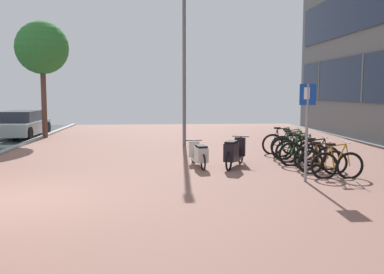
{
  "coord_description": "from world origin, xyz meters",
  "views": [
    {
      "loc": [
        3.19,
        -8.54,
        2.18
      ],
      "look_at": [
        3.97,
        1.62,
        1.09
      ],
      "focal_mm": 39.81,
      "sensor_mm": 36.0,
      "label": 1
    }
  ],
  "objects_px": {
    "street_tree": "(42,48)",
    "lamp_post": "(184,58)",
    "bicycle_rack_00": "(337,165)",
    "bicycle_rack_06": "(292,146)",
    "scooter_near": "(233,153)",
    "bicycle_rack_01": "(322,162)",
    "parked_car_far": "(22,124)",
    "bicycle_rack_05": "(294,149)",
    "bicycle_rack_03": "(303,154)",
    "bicycle_rack_07": "(282,144)",
    "bicycle_rack_04": "(298,151)",
    "parking_sign": "(307,121)",
    "bicycle_rack_02": "(317,158)",
    "scooter_mid": "(199,155)"
  },
  "relations": [
    {
      "from": "bicycle_rack_01",
      "to": "parked_car_far",
      "type": "height_order",
      "value": "parked_car_far"
    },
    {
      "from": "bicycle_rack_00",
      "to": "parked_car_far",
      "type": "distance_m",
      "value": 15.48
    },
    {
      "from": "bicycle_rack_03",
      "to": "bicycle_rack_05",
      "type": "distance_m",
      "value": 1.21
    },
    {
      "from": "parking_sign",
      "to": "street_tree",
      "type": "bearing_deg",
      "value": 129.95
    },
    {
      "from": "bicycle_rack_01",
      "to": "scooter_near",
      "type": "bearing_deg",
      "value": 152.64
    },
    {
      "from": "bicycle_rack_07",
      "to": "scooter_near",
      "type": "relative_size",
      "value": 0.82
    },
    {
      "from": "street_tree",
      "to": "lamp_post",
      "type": "bearing_deg",
      "value": -29.18
    },
    {
      "from": "bicycle_rack_05",
      "to": "bicycle_rack_07",
      "type": "height_order",
      "value": "bicycle_rack_07"
    },
    {
      "from": "bicycle_rack_06",
      "to": "scooter_near",
      "type": "distance_m",
      "value": 2.98
    },
    {
      "from": "parking_sign",
      "to": "bicycle_rack_05",
      "type": "bearing_deg",
      "value": 76.99
    },
    {
      "from": "bicycle_rack_06",
      "to": "parking_sign",
      "type": "distance_m",
      "value": 4.14
    },
    {
      "from": "bicycle_rack_05",
      "to": "lamp_post",
      "type": "relative_size",
      "value": 0.23
    },
    {
      "from": "bicycle_rack_00",
      "to": "bicycle_rack_02",
      "type": "bearing_deg",
      "value": 93.07
    },
    {
      "from": "bicycle_rack_03",
      "to": "bicycle_rack_07",
      "type": "xyz_separation_m",
      "value": [
        0.1,
        2.41,
        0.0
      ]
    },
    {
      "from": "bicycle_rack_00",
      "to": "bicycle_rack_02",
      "type": "height_order",
      "value": "bicycle_rack_02"
    },
    {
      "from": "bicycle_rack_06",
      "to": "bicycle_rack_07",
      "type": "distance_m",
      "value": 0.62
    },
    {
      "from": "bicycle_rack_00",
      "to": "lamp_post",
      "type": "relative_size",
      "value": 0.21
    },
    {
      "from": "bicycle_rack_04",
      "to": "street_tree",
      "type": "distance_m",
      "value": 13.17
    },
    {
      "from": "bicycle_rack_00",
      "to": "street_tree",
      "type": "xyz_separation_m",
      "value": [
        -9.9,
        10.45,
        3.85
      ]
    },
    {
      "from": "parking_sign",
      "to": "scooter_mid",
      "type": "bearing_deg",
      "value": 138.26
    },
    {
      "from": "lamp_post",
      "to": "bicycle_rack_04",
      "type": "bearing_deg",
      "value": -53.83
    },
    {
      "from": "bicycle_rack_03",
      "to": "bicycle_rack_07",
      "type": "height_order",
      "value": "bicycle_rack_07"
    },
    {
      "from": "bicycle_rack_01",
      "to": "lamp_post",
      "type": "bearing_deg",
      "value": 117.9
    },
    {
      "from": "scooter_near",
      "to": "bicycle_rack_03",
      "type": "bearing_deg",
      "value": 1.9
    },
    {
      "from": "bicycle_rack_02",
      "to": "street_tree",
      "type": "height_order",
      "value": "street_tree"
    },
    {
      "from": "bicycle_rack_07",
      "to": "scooter_mid",
      "type": "xyz_separation_m",
      "value": [
        -3.14,
        -2.35,
        0.01
      ]
    },
    {
      "from": "bicycle_rack_00",
      "to": "bicycle_rack_05",
      "type": "relative_size",
      "value": 0.95
    },
    {
      "from": "bicycle_rack_00",
      "to": "bicycle_rack_03",
      "type": "distance_m",
      "value": 1.82
    },
    {
      "from": "parking_sign",
      "to": "lamp_post",
      "type": "distance_m",
      "value": 7.83
    },
    {
      "from": "bicycle_rack_05",
      "to": "parked_car_far",
      "type": "height_order",
      "value": "parked_car_far"
    },
    {
      "from": "bicycle_rack_03",
      "to": "bicycle_rack_07",
      "type": "distance_m",
      "value": 2.41
    },
    {
      "from": "parked_car_far",
      "to": "lamp_post",
      "type": "xyz_separation_m",
      "value": [
        7.64,
        -3.95,
        2.89
      ]
    },
    {
      "from": "bicycle_rack_07",
      "to": "lamp_post",
      "type": "distance_m",
      "value": 5.24
    },
    {
      "from": "bicycle_rack_00",
      "to": "scooter_mid",
      "type": "relative_size",
      "value": 0.8
    },
    {
      "from": "bicycle_rack_04",
      "to": "scooter_near",
      "type": "height_order",
      "value": "bicycle_rack_04"
    },
    {
      "from": "bicycle_rack_03",
      "to": "bicycle_rack_05",
      "type": "height_order",
      "value": "same"
    },
    {
      "from": "bicycle_rack_00",
      "to": "bicycle_rack_07",
      "type": "relative_size",
      "value": 0.95
    },
    {
      "from": "bicycle_rack_04",
      "to": "bicycle_rack_07",
      "type": "height_order",
      "value": "bicycle_rack_07"
    },
    {
      "from": "bicycle_rack_04",
      "to": "parked_car_far",
      "type": "distance_m",
      "value": 13.75
    },
    {
      "from": "bicycle_rack_03",
      "to": "parking_sign",
      "type": "relative_size",
      "value": 0.59
    },
    {
      "from": "parking_sign",
      "to": "lamp_post",
      "type": "bearing_deg",
      "value": 109.59
    },
    {
      "from": "bicycle_rack_06",
      "to": "street_tree",
      "type": "relative_size",
      "value": 0.27
    },
    {
      "from": "bicycle_rack_05",
      "to": "parking_sign",
      "type": "bearing_deg",
      "value": -103.01
    },
    {
      "from": "scooter_near",
      "to": "parked_car_far",
      "type": "distance_m",
      "value": 12.61
    },
    {
      "from": "bicycle_rack_03",
      "to": "bicycle_rack_04",
      "type": "bearing_deg",
      "value": 83.45
    },
    {
      "from": "bicycle_rack_01",
      "to": "bicycle_rack_04",
      "type": "xyz_separation_m",
      "value": [
        -0.06,
        1.8,
        0.03
      ]
    },
    {
      "from": "bicycle_rack_04",
      "to": "bicycle_rack_07",
      "type": "bearing_deg",
      "value": 89.1
    },
    {
      "from": "bicycle_rack_03",
      "to": "lamp_post",
      "type": "distance_m",
      "value": 6.73
    },
    {
      "from": "bicycle_rack_05",
      "to": "lamp_post",
      "type": "distance_m",
      "value": 5.95
    },
    {
      "from": "bicycle_rack_04",
      "to": "parking_sign",
      "type": "distance_m",
      "value": 2.99
    }
  ]
}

